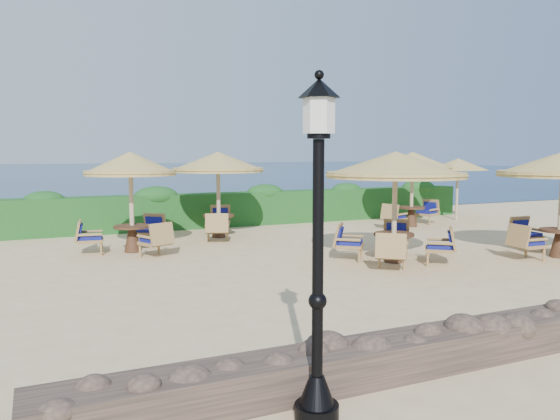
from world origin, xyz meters
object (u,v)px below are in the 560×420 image
(lamp_post, at_px, (318,265))
(cafe_set_3, at_px, (218,172))
(extra_parasol, at_px, (458,164))
(cafe_set_2, at_px, (131,184))
(cafe_set_0, at_px, (395,182))
(cafe_set_4, at_px, (412,170))

(lamp_post, relative_size, cafe_set_3, 1.15)
(extra_parasol, relative_size, cafe_set_2, 0.87)
(lamp_post, bearing_deg, cafe_set_3, 76.75)
(lamp_post, bearing_deg, cafe_set_2, 90.81)
(extra_parasol, relative_size, cafe_set_0, 0.72)
(cafe_set_3, relative_size, cafe_set_4, 1.00)
(lamp_post, relative_size, cafe_set_0, 0.99)
(extra_parasol, distance_m, cafe_set_3, 9.88)
(extra_parasol, height_order, cafe_set_2, cafe_set_2)
(cafe_set_2, bearing_deg, extra_parasol, 8.46)
(extra_parasol, distance_m, cafe_set_0, 9.34)
(extra_parasol, bearing_deg, cafe_set_3, -177.57)
(extra_parasol, xyz_separation_m, cafe_set_2, (-12.74, -1.89, -0.37))
(cafe_set_0, relative_size, cafe_set_3, 1.16)
(lamp_post, distance_m, cafe_set_0, 8.14)
(cafe_set_3, height_order, cafe_set_4, same)
(cafe_set_0, bearing_deg, cafe_set_4, 48.79)
(cafe_set_4, bearing_deg, cafe_set_2, -173.94)
(lamp_post, bearing_deg, cafe_set_0, 48.83)
(lamp_post, height_order, cafe_set_3, lamp_post)
(cafe_set_2, bearing_deg, cafe_set_0, -35.95)
(cafe_set_0, distance_m, cafe_set_2, 6.79)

